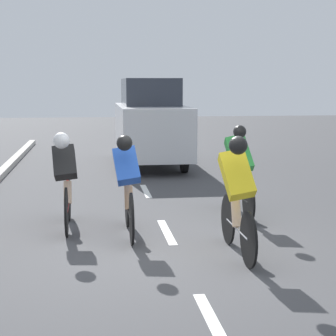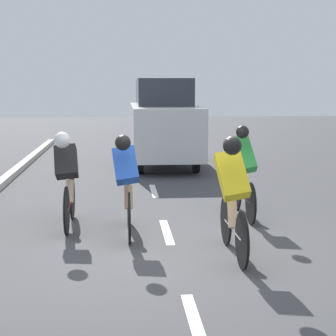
% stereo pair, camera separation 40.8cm
% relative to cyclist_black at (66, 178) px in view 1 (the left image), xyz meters
% --- Properties ---
extents(ground_plane, '(60.00, 60.00, 0.00)m').
position_rel_cyclist_black_xyz_m(ground_plane, '(-1.46, 1.31, -0.77)').
color(ground_plane, '#424244').
extents(lane_stripe_near, '(0.12, 1.40, 0.01)m').
position_rel_cyclist_black_xyz_m(lane_stripe_near, '(-1.46, 3.55, -0.77)').
color(lane_stripe_near, white).
rests_on(lane_stripe_near, ground).
extents(lane_stripe_mid, '(0.12, 1.40, 0.01)m').
position_rel_cyclist_black_xyz_m(lane_stripe_mid, '(-1.46, 0.35, -0.77)').
color(lane_stripe_mid, white).
rests_on(lane_stripe_mid, ground).
extents(lane_stripe_far, '(0.12, 1.40, 0.01)m').
position_rel_cyclist_black_xyz_m(lane_stripe_far, '(-1.46, -2.85, -0.77)').
color(lane_stripe_far, white).
rests_on(lane_stripe_far, ground).
extents(cyclist_black, '(0.37, 1.67, 1.47)m').
position_rel_cyclist_black_xyz_m(cyclist_black, '(0.00, 0.00, 0.00)').
color(cyclist_black, black).
rests_on(cyclist_black, ground).
extents(cyclist_blue, '(0.39, 1.68, 1.47)m').
position_rel_cyclist_black_xyz_m(cyclist_blue, '(-0.88, 0.50, -0.01)').
color(cyclist_blue, black).
rests_on(cyclist_blue, ground).
extents(cyclist_green, '(0.42, 1.70, 1.52)m').
position_rel_cyclist_black_xyz_m(cyclist_green, '(-2.75, -0.45, 0.02)').
color(cyclist_green, black).
rests_on(cyclist_green, ground).
extents(cyclist_yellow, '(0.41, 1.69, 1.55)m').
position_rel_cyclist_black_xyz_m(cyclist_yellow, '(-2.17, 1.64, 0.04)').
color(cyclist_yellow, black).
rests_on(cyclist_yellow, ground).
extents(support_car, '(1.70, 4.29, 2.29)m').
position_rel_cyclist_black_xyz_m(support_car, '(-1.94, -6.50, 0.36)').
color(support_car, black).
rests_on(support_car, ground).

